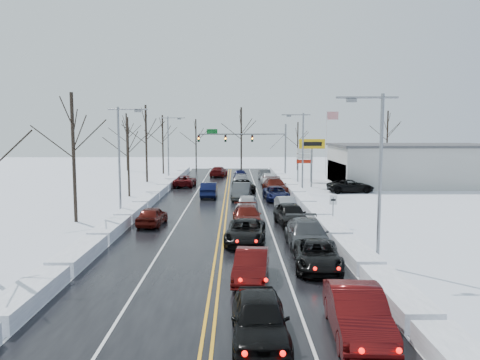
{
  "coord_description": "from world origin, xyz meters",
  "views": [
    {
      "loc": [
        0.96,
        -42.09,
        7.17
      ],
      "look_at": [
        1.4,
        1.13,
        2.5
      ],
      "focal_mm": 35.0,
      "sensor_mm": 36.0,
      "label": 1
    }
  ],
  "objects_px": {
    "dealership_building": "(413,165)",
    "oncoming_car_0": "(209,197)",
    "queued_car_0": "(259,341)",
    "tires_plus_sign": "(312,147)",
    "traffic_signal_mast": "(252,141)",
    "flagpole": "(327,138)"
  },
  "relations": [
    {
      "from": "oncoming_car_0",
      "to": "flagpole",
      "type": "bearing_deg",
      "value": -126.72
    },
    {
      "from": "dealership_building",
      "to": "queued_car_0",
      "type": "xyz_separation_m",
      "value": [
        -22.2,
        -44.89,
        -2.66
      ]
    },
    {
      "from": "traffic_signal_mast",
      "to": "oncoming_car_0",
      "type": "relative_size",
      "value": 2.77
    },
    {
      "from": "queued_car_0",
      "to": "flagpole",
      "type": "bearing_deg",
      "value": 76.4
    },
    {
      "from": "traffic_signal_mast",
      "to": "oncoming_car_0",
      "type": "distance_m",
      "value": 22.05
    },
    {
      "from": "traffic_signal_mast",
      "to": "oncoming_car_0",
      "type": "xyz_separation_m",
      "value": [
        -5.29,
        -20.7,
        -5.48
      ]
    },
    {
      "from": "dealership_building",
      "to": "oncoming_car_0",
      "type": "bearing_deg",
      "value": -157.47
    },
    {
      "from": "traffic_signal_mast",
      "to": "queued_car_0",
      "type": "height_order",
      "value": "traffic_signal_mast"
    },
    {
      "from": "queued_car_0",
      "to": "dealership_building",
      "type": "bearing_deg",
      "value": 63.34
    },
    {
      "from": "flagpole",
      "to": "oncoming_car_0",
      "type": "distance_m",
      "value": 28.98
    },
    {
      "from": "queued_car_0",
      "to": "traffic_signal_mast",
      "type": "bearing_deg",
      "value": 87.91
    },
    {
      "from": "traffic_signal_mast",
      "to": "dealership_building",
      "type": "height_order",
      "value": "traffic_signal_mast"
    },
    {
      "from": "flagpole",
      "to": "queued_car_0",
      "type": "relative_size",
      "value": 2.1
    },
    {
      "from": "dealership_building",
      "to": "oncoming_car_0",
      "type": "distance_m",
      "value": 28.07
    },
    {
      "from": "traffic_signal_mast",
      "to": "dealership_building",
      "type": "relative_size",
      "value": 0.65
    },
    {
      "from": "tires_plus_sign",
      "to": "flagpole",
      "type": "xyz_separation_m",
      "value": [
        4.67,
        14.01,
        0.93
      ]
    },
    {
      "from": "tires_plus_sign",
      "to": "flagpole",
      "type": "bearing_deg",
      "value": 71.56
    },
    {
      "from": "traffic_signal_mast",
      "to": "oncoming_car_0",
      "type": "height_order",
      "value": "traffic_signal_mast"
    },
    {
      "from": "traffic_signal_mast",
      "to": "oncoming_car_0",
      "type": "bearing_deg",
      "value": -104.33
    },
    {
      "from": "oncoming_car_0",
      "to": "queued_car_0",
      "type": "bearing_deg",
      "value": 96.14
    },
    {
      "from": "tires_plus_sign",
      "to": "oncoming_car_0",
      "type": "distance_m",
      "value": 15.9
    },
    {
      "from": "traffic_signal_mast",
      "to": "tires_plus_sign",
      "type": "xyz_separation_m",
      "value": [
        7.05,
        -12.0,
        -0.49
      ]
    }
  ]
}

